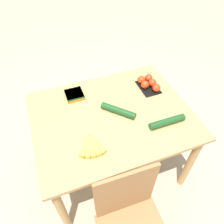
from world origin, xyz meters
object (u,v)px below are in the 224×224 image
object	(u,v)px
banana_bunch	(92,146)
cucumber_near	(118,111)
cucumber_far	(167,122)
carrot_bag	(74,95)
chair	(131,224)
tomato_pack	(149,83)

from	to	relation	value
banana_bunch	cucumber_near	distance (m)	0.36
cucumber_near	cucumber_far	bearing A→B (deg)	142.27
banana_bunch	carrot_bag	distance (m)	0.53
banana_bunch	cucumber_far	world-z (taller)	cucumber_far
cucumber_far	chair	bearing A→B (deg)	44.31
banana_bunch	cucumber_near	size ratio (longest dim) A/B	0.78
chair	tomato_pack	world-z (taller)	chair
chair	cucumber_near	world-z (taller)	chair
banana_bunch	cucumber_far	xyz separation A→B (m)	(-0.58, 0.00, 0.01)
tomato_pack	cucumber_near	size ratio (longest dim) A/B	0.92
banana_bunch	tomato_pack	distance (m)	0.77
banana_bunch	chair	bearing A→B (deg)	101.64
carrot_bag	tomato_pack	bearing A→B (deg)	170.79
chair	cucumber_far	xyz separation A→B (m)	(-0.48, -0.47, 0.29)
tomato_pack	cucumber_far	bearing A→B (deg)	81.00
banana_bunch	tomato_pack	bearing A→B (deg)	-146.51
chair	cucumber_far	world-z (taller)	chair
chair	banana_bunch	size ratio (longest dim) A/B	5.02
carrot_bag	cucumber_near	world-z (taller)	cucumber_near
carrot_bag	cucumber_near	bearing A→B (deg)	131.67
chair	tomato_pack	size ratio (longest dim) A/B	4.22
tomato_pack	carrot_bag	world-z (taller)	tomato_pack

